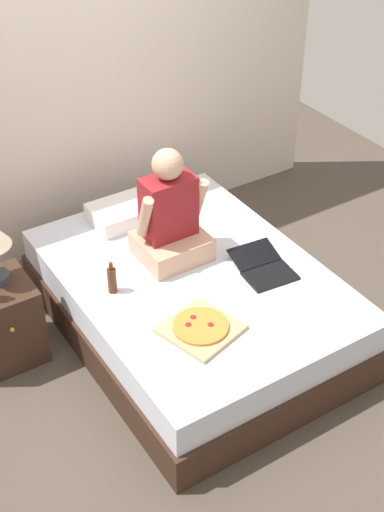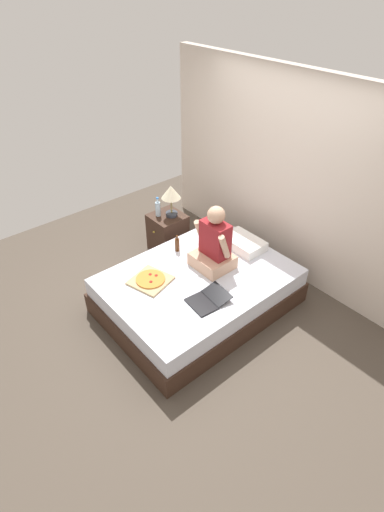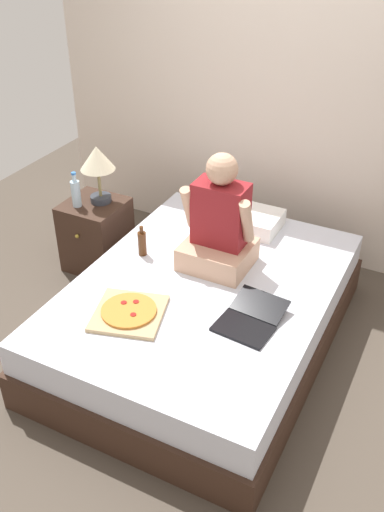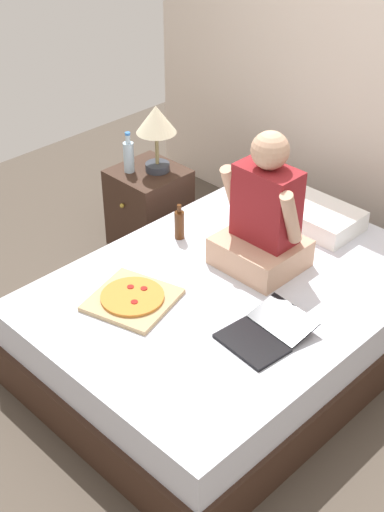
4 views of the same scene
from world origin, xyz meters
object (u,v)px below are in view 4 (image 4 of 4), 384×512
at_px(nightstand_left, 149,208).
at_px(laptop, 262,335).
at_px(lamp_on_left_nightstand, 156,124).
at_px(beer_bottle_on_bed, 179,224).
at_px(pizza_box, 133,299).
at_px(bed, 232,319).
at_px(water_bottle, 129,156).
at_px(person_seated, 264,218).

distance_m(nightstand_left, laptop, 1.72).
bearing_deg(lamp_on_left_nightstand, beer_bottle_on_bed, -32.51).
bearing_deg(pizza_box, beer_bottle_on_bed, 114.19).
bearing_deg(pizza_box, bed, 61.98).
bearing_deg(beer_bottle_on_bed, water_bottle, 161.40).
relative_size(person_seated, laptop, 1.76).
bearing_deg(water_bottle, nightstand_left, 48.35).
xyz_separation_m(pizza_box, beer_bottle_on_bed, (-0.27, 0.60, 0.07)).
bearing_deg(nightstand_left, water_bottle, -131.65).
xyz_separation_m(bed, pizza_box, (-0.26, -0.48, 0.26)).
bearing_deg(laptop, person_seated, 130.89).
xyz_separation_m(nightstand_left, lamp_on_left_nightstand, (0.04, 0.05, 0.61)).
xyz_separation_m(nightstand_left, beer_bottle_on_bed, (0.64, -0.33, 0.29)).
bearing_deg(lamp_on_left_nightstand, person_seated, -12.45).
relative_size(nightstand_left, laptop, 1.27).
bearing_deg(lamp_on_left_nightstand, pizza_box, -48.44).
xyz_separation_m(lamp_on_left_nightstand, pizza_box, (0.87, -0.98, -0.39)).
height_order(bed, nightstand_left, nightstand_left).
bearing_deg(person_seated, bed, -85.47).
bearing_deg(laptop, lamp_on_left_nightstand, 154.46).
height_order(nightstand_left, water_bottle, water_bottle).
relative_size(nightstand_left, person_seated, 0.72).
distance_m(lamp_on_left_nightstand, pizza_box, 1.36).
xyz_separation_m(bed, beer_bottle_on_bed, (-0.53, 0.11, 0.34)).
distance_m(laptop, beer_bottle_on_bed, 0.99).
xyz_separation_m(water_bottle, person_seated, (1.23, -0.10, 0.09)).
xyz_separation_m(nightstand_left, laptop, (1.56, -0.68, 0.22)).
height_order(person_seated, laptop, person_seated).
bearing_deg(person_seated, lamp_on_left_nightstand, 167.55).
distance_m(lamp_on_left_nightstand, laptop, 1.73).
bearing_deg(water_bottle, bed, -15.91).
distance_m(water_bottle, laptop, 1.76).
height_order(person_seated, pizza_box, person_seated).
relative_size(person_seated, beer_bottle_on_bed, 3.55).
bearing_deg(bed, water_bottle, 164.09).
xyz_separation_m(bed, nightstand_left, (-1.17, 0.44, 0.05)).
xyz_separation_m(nightstand_left, person_seated, (1.15, -0.19, 0.49)).
xyz_separation_m(lamp_on_left_nightstand, person_seated, (1.11, -0.24, -0.12)).
height_order(water_bottle, beer_bottle_on_bed, water_bottle).
height_order(bed, pizza_box, pizza_box).
distance_m(nightstand_left, person_seated, 1.26).
height_order(bed, water_bottle, water_bottle).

